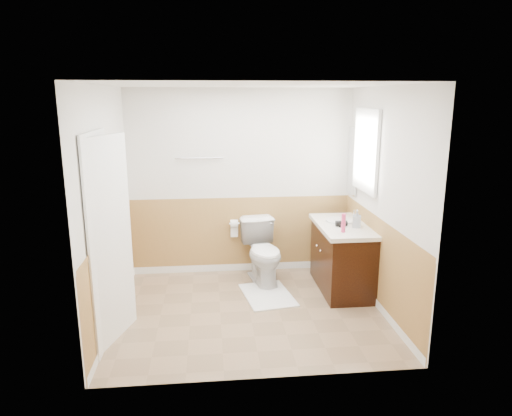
{
  "coord_description": "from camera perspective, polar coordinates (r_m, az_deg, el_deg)",
  "views": [
    {
      "loc": [
        -0.42,
        -4.84,
        2.39
      ],
      "look_at": [
        0.1,
        0.25,
        1.15
      ],
      "focal_mm": 32.44,
      "sensor_mm": 36.0,
      "label": 1
    }
  ],
  "objects": [
    {
      "name": "hair_dryer_handle",
      "position": [
        5.67,
        10.3,
        -2.3
      ],
      "size": [
        0.03,
        0.03,
        0.07
      ],
      "primitive_type": "cylinder",
      "color": "black",
      "rests_on": "countertop"
    },
    {
      "name": "bath_mat",
      "position": [
        5.78,
        1.44,
        -10.69
      ],
      "size": [
        0.67,
        0.88,
        0.02
      ],
      "primitive_type": "cube",
      "rotation": [
        0.0,
        0.0,
        0.17
      ],
      "color": "white",
      "rests_on": "floor"
    },
    {
      "name": "wainscot_left",
      "position": [
        5.3,
        -17.23,
        -7.9
      ],
      "size": [
        0.0,
        2.6,
        2.6
      ],
      "primitive_type": "plane",
      "rotation": [
        1.57,
        0.0,
        1.57
      ],
      "color": "tan",
      "rests_on": "floor"
    },
    {
      "name": "wainscot_back",
      "position": [
        6.42,
        -1.83,
        -3.49
      ],
      "size": [
        3.0,
        0.0,
        3.0
      ],
      "primitive_type": "plane",
      "rotation": [
        1.57,
        0.0,
        0.0
      ],
      "color": "tan",
      "rests_on": "floor"
    },
    {
      "name": "tp_holder_bar",
      "position": [
        6.3,
        -2.71,
        -1.94
      ],
      "size": [
        0.14,
        0.02,
        0.02
      ],
      "primitive_type": "cylinder",
      "rotation": [
        0.0,
        1.57,
        0.0
      ],
      "color": "silver",
      "rests_on": "wall_back"
    },
    {
      "name": "tp_sheet",
      "position": [
        6.33,
        -2.7,
        -2.9
      ],
      "size": [
        0.1,
        0.01,
        0.16
      ],
      "primitive_type": "cube",
      "color": "white",
      "rests_on": "tp_roll"
    },
    {
      "name": "mirror_panel",
      "position": [
        6.29,
        11.83,
        5.67
      ],
      "size": [
        0.02,
        0.35,
        0.9
      ],
      "primitive_type": "cube",
      "color": "silver",
      "rests_on": "wall_right"
    },
    {
      "name": "window_frame",
      "position": [
        5.78,
        13.39,
        6.91
      ],
      "size": [
        0.04,
        0.8,
        1.0
      ],
      "primitive_type": "cube",
      "color": "white",
      "rests_on": "wall_right"
    },
    {
      "name": "lotion_bottle",
      "position": [
        5.45,
        10.73,
        -1.82
      ],
      "size": [
        0.05,
        0.05,
        0.22
      ],
      "primitive_type": "cylinder",
      "color": "#D7376A",
      "rests_on": "countertop"
    },
    {
      "name": "wall_front",
      "position": [
        3.74,
        0.89,
        -4.11
      ],
      "size": [
        3.0,
        0.0,
        3.0
      ],
      "primitive_type": "plane",
      "rotation": [
        -1.57,
        0.0,
        0.0
      ],
      "color": "silver",
      "rests_on": "floor"
    },
    {
      "name": "floor",
      "position": [
        5.41,
        -0.8,
        -12.59
      ],
      "size": [
        3.0,
        3.0,
        0.0
      ],
      "primitive_type": "plane",
      "color": "#8C7051",
      "rests_on": "ground"
    },
    {
      "name": "tp_roll",
      "position": [
        6.3,
        -2.71,
        -1.94
      ],
      "size": [
        0.1,
        0.11,
        0.11
      ],
      "primitive_type": "cylinder",
      "rotation": [
        0.0,
        1.57,
        0.0
      ],
      "color": "white",
      "rests_on": "tp_holder_bar"
    },
    {
      "name": "vanity_cabinet",
      "position": [
        5.94,
        10.54,
        -6.18
      ],
      "size": [
        0.55,
        1.1,
        0.8
      ],
      "primitive_type": "cube",
      "color": "black",
      "rests_on": "floor"
    },
    {
      "name": "window_glass",
      "position": [
        5.78,
        13.54,
        6.91
      ],
      "size": [
        0.01,
        0.7,
        0.9
      ],
      "primitive_type": "cube",
      "color": "white",
      "rests_on": "wall_right"
    },
    {
      "name": "door_frame",
      "position": [
        4.71,
        -18.57,
        -3.87
      ],
      "size": [
        0.02,
        0.92,
        2.1
      ],
      "primitive_type": "cube",
      "color": "white",
      "rests_on": "wall_left"
    },
    {
      "name": "toilet",
      "position": [
        6.06,
        0.91,
        -5.46
      ],
      "size": [
        0.58,
        0.86,
        0.81
      ],
      "primitive_type": "imported",
      "rotation": [
        0.0,
        0.0,
        0.17
      ],
      "color": "white",
      "rests_on": "floor"
    },
    {
      "name": "countertop",
      "position": [
        5.81,
        10.63,
        -2.24
      ],
      "size": [
        0.6,
        1.15,
        0.05
      ],
      "primitive_type": "cube",
      "color": "silver",
      "rests_on": "vanity_cabinet"
    },
    {
      "name": "door",
      "position": [
        4.7,
        -17.66,
        -3.98
      ],
      "size": [
        0.29,
        0.78,
        2.04
      ],
      "primitive_type": "cube",
      "rotation": [
        0.0,
        0.0,
        -0.31
      ],
      "color": "white",
      "rests_on": "wall_left"
    },
    {
      "name": "door_knob",
      "position": [
        5.01,
        -16.19,
        -3.61
      ],
      "size": [
        0.06,
        0.06,
        0.06
      ],
      "primitive_type": "sphere",
      "color": "silver",
      "rests_on": "door"
    },
    {
      "name": "wall_left",
      "position": [
        5.08,
        -17.95,
        0.01
      ],
      "size": [
        0.0,
        3.0,
        3.0
      ],
      "primitive_type": "plane",
      "rotation": [
        1.57,
        0.0,
        1.57
      ],
      "color": "silver",
      "rests_on": "floor"
    },
    {
      "name": "towel_bar",
      "position": [
        6.14,
        -7.04,
        6.13
      ],
      "size": [
        0.62,
        0.02,
        0.02
      ],
      "primitive_type": "cylinder",
      "rotation": [
        0.0,
        1.57,
        0.0
      ],
      "color": "silver",
      "rests_on": "wall_back"
    },
    {
      "name": "vanity_knob_left",
      "position": [
        5.72,
        7.99,
        -5.26
      ],
      "size": [
        0.03,
        0.03,
        0.03
      ],
      "primitive_type": "sphere",
      "color": "silver",
      "rests_on": "vanity_cabinet"
    },
    {
      "name": "wainscot_front",
      "position": [
        4.04,
        0.83,
        -14.25
      ],
      "size": [
        3.0,
        0.0,
        3.0
      ],
      "primitive_type": "plane",
      "rotation": [
        -1.57,
        0.0,
        0.0
      ],
      "color": "tan",
      "rests_on": "floor"
    },
    {
      "name": "wall_back",
      "position": [
        6.25,
        -1.89,
        3.12
      ],
      "size": [
        3.0,
        0.0,
        3.0
      ],
      "primitive_type": "plane",
      "rotation": [
        1.57,
        0.0,
        0.0
      ],
      "color": "silver",
      "rests_on": "floor"
    },
    {
      "name": "wainscot_right",
      "position": [
        5.53,
        14.84,
        -6.83
      ],
      "size": [
        0.0,
        2.6,
        2.6
      ],
      "primitive_type": "plane",
      "rotation": [
        1.57,
        0.0,
        -1.57
      ],
      "color": "tan",
      "rests_on": "floor"
    },
    {
      "name": "hair_dryer_body",
      "position": [
        5.71,
        10.48,
        -1.88
      ],
      "size": [
        0.14,
        0.07,
        0.07
      ],
      "primitive_type": "cylinder",
      "rotation": [
        0.0,
        1.57,
        0.0
      ],
      "color": "black",
      "rests_on": "countertop"
    },
    {
      "name": "wall_right",
      "position": [
        5.32,
        15.45,
        0.78
      ],
      "size": [
        0.0,
        3.0,
        3.0
      ],
      "primitive_type": "plane",
      "rotation": [
        1.57,
        0.0,
        -1.57
      ],
      "color": "silver",
      "rests_on": "floor"
    },
    {
      "name": "soap_dispenser",
      "position": [
        5.69,
        12.32,
        -1.29
      ],
      "size": [
        0.12,
        0.12,
        0.21
      ],
      "primitive_type": "imported",
      "rotation": [
        0.0,
        0.0,
        -0.31
      ],
      "color": "#8C949E",
      "rests_on": "countertop"
    },
    {
      "name": "sink_basin",
      "position": [
        5.94,
        10.33,
        -1.52
      ],
      "size": [
        0.36,
        0.36,
        0.02
      ],
      "primitive_type": "cylinder",
      "color": "white",
      "rests_on": "countertop"
    },
    {
      "name": "faucet",
      "position": [
        5.98,
        12.01,
        -0.91
      ],
      "size": [
        0.02,
        0.02,
        0.14
      ],
      "primitive_type": "cylinder",
      "color": "silver",
      "rests_on": "countertop"
    },
    {
      "name": "vanity_knob_right",
      "position": [
        5.91,
        7.53,
        -4.64
      ],
      "size": [
        0.03,
        0.03,
        0.03
      ],
      "primitive_type": "sphere",
      "color": "silver",
      "rests_on": "vanity_cabinet"
    },
    {
      "name": "ceiling",
      "position": [
        4.85,
        -0.91,
        14.94
      ],
      "size": [
        3.0,
        3.0,
        0.0
      ],
      "primitive_type": "plane",
      "rotation": [
        3.14,
        0.0,
        0.0
      ],
      "color": "white",
      "rests_on": "floor"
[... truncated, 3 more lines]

